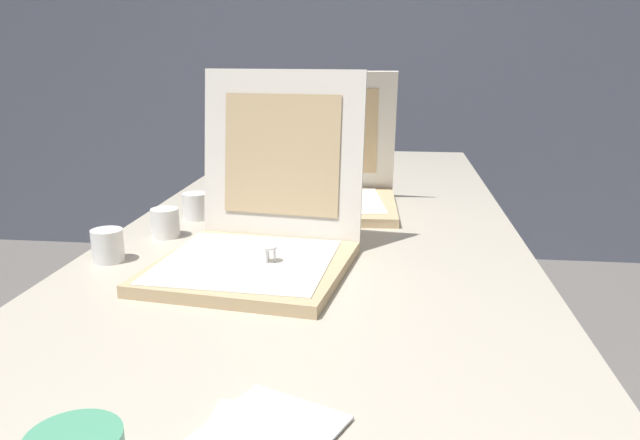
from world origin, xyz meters
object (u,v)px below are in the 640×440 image
object	(u,v)px
cup_white_mid	(195,206)
cup_white_near_center	(165,223)
pizza_box_front	(259,239)
cup_white_far	(255,181)
table	(320,244)
pizza_box_middle	(329,188)
napkin_pile	(265,432)
cup_white_near_left	(108,246)

from	to	relation	value
cup_white_mid	cup_white_near_center	bearing A→B (deg)	-96.63
pizza_box_front	cup_white_far	distance (m)	0.65
table	cup_white_mid	world-z (taller)	cup_white_mid
cup_white_near_center	pizza_box_middle	bearing A→B (deg)	43.24
pizza_box_middle	cup_white_mid	distance (m)	0.35
table	napkin_pile	distance (m)	0.82
pizza_box_middle	cup_white_near_center	xyz separation A→B (m)	(-0.33, -0.31, -0.02)
table	napkin_pile	world-z (taller)	napkin_pile
cup_white_far	table	bearing A→B (deg)	-55.39
cup_white_near_left	cup_white_mid	size ratio (longest dim) A/B	1.00
pizza_box_front	cup_white_mid	distance (m)	0.39
cup_white_near_left	cup_white_far	size ratio (longest dim) A/B	1.00
pizza_box_middle	pizza_box_front	bearing A→B (deg)	-103.30
pizza_box_middle	cup_white_far	bearing A→B (deg)	143.15
pizza_box_middle	cup_white_far	world-z (taller)	pizza_box_middle
pizza_box_middle	napkin_pile	distance (m)	1.00
pizza_box_middle	cup_white_far	xyz separation A→B (m)	(-0.23, 0.16, -0.02)
cup_white_near_left	napkin_pile	xyz separation A→B (m)	(0.42, -0.52, -0.03)
table	pizza_box_middle	bearing A→B (deg)	88.99
cup_white_mid	napkin_pile	distance (m)	0.91
pizza_box_middle	napkin_pile	world-z (taller)	pizza_box_middle
cup_white_far	cup_white_mid	size ratio (longest dim) A/B	1.00
table	cup_white_far	size ratio (longest dim) A/B	36.08
cup_white_near_center	napkin_pile	xyz separation A→B (m)	(0.36, -0.69, -0.03)
cup_white_near_center	cup_white_far	world-z (taller)	same
pizza_box_front	napkin_pile	size ratio (longest dim) A/B	2.47
pizza_box_middle	cup_white_mid	world-z (taller)	pizza_box_middle
cup_white_near_center	napkin_pile	size ratio (longest dim) A/B	0.37
cup_white_near_center	cup_white_mid	distance (m)	0.16
cup_white_near_center	cup_white_mid	world-z (taller)	same
cup_white_near_left	cup_white_near_center	xyz separation A→B (m)	(0.05, 0.17, 0.00)
table	napkin_pile	bearing A→B (deg)	-87.39
pizza_box_front	napkin_pile	xyz separation A→B (m)	(0.12, -0.53, -0.05)
pizza_box_middle	table	bearing A→B (deg)	-93.98
table	cup_white_near_center	xyz separation A→B (m)	(-0.33, -0.13, 0.08)
pizza_box_middle	cup_white_far	size ratio (longest dim) A/B	5.68
napkin_pile	cup_white_mid	bearing A→B (deg)	112.34
cup_white_near_left	cup_white_near_center	world-z (taller)	same
cup_white_far	napkin_pile	size ratio (longest dim) A/B	0.37
cup_white_near_center	cup_white_far	distance (m)	0.48
cup_white_far	cup_white_mid	world-z (taller)	same
pizza_box_front	cup_white_near_center	bearing A→B (deg)	154.50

